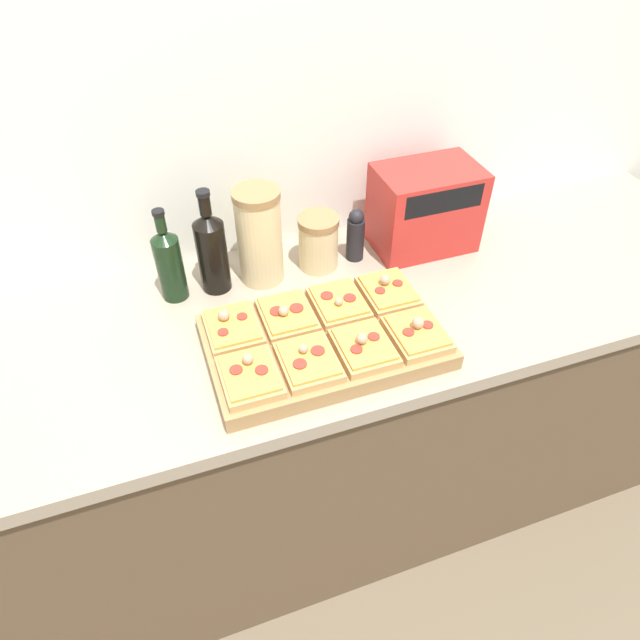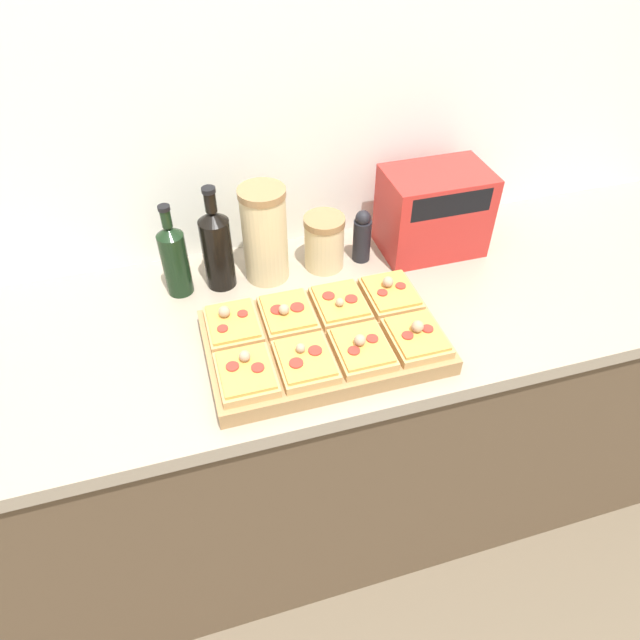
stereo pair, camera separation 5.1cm
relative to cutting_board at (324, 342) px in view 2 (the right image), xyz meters
name	(u,v)px [view 2 (the right image)]	position (x,y,z in m)	size (l,w,h in m)	color
ground_plane	(323,600)	(-0.05, -0.19, -0.96)	(12.00, 12.00, 0.00)	brown
wall_back	(249,134)	(-0.05, 0.48, 0.29)	(6.00, 0.06, 2.50)	silver
kitchen_counter	(294,431)	(-0.05, 0.13, -0.49)	(2.63, 0.67, 0.93)	brown
cutting_board	(324,342)	(0.00, 0.00, 0.00)	(0.53, 0.33, 0.04)	#A37A4C
pizza_slice_back_left	(233,324)	(-0.19, 0.08, 0.04)	(0.12, 0.15, 0.05)	tan
pizza_slice_back_midleft	(288,314)	(-0.06, 0.08, 0.04)	(0.12, 0.15, 0.05)	tan
pizza_slice_back_midright	(340,304)	(0.06, 0.08, 0.03)	(0.12, 0.15, 0.05)	tan
pizza_slice_back_right	(391,293)	(0.19, 0.08, 0.04)	(0.12, 0.15, 0.05)	tan
pizza_slice_front_left	(246,373)	(-0.19, -0.08, 0.04)	(0.12, 0.15, 0.05)	tan
pizza_slice_front_midleft	(305,360)	(-0.06, -0.08, 0.04)	(0.12, 0.15, 0.05)	tan
pizza_slice_front_midright	(362,348)	(0.06, -0.08, 0.04)	(0.12, 0.15, 0.05)	tan
pizza_slice_front_right	(417,337)	(0.19, -0.08, 0.04)	(0.12, 0.15, 0.06)	tan
olive_oil_bottle	(174,258)	(-0.29, 0.30, 0.08)	(0.07, 0.07, 0.25)	black
wine_bottle	(217,247)	(-0.19, 0.30, 0.09)	(0.08, 0.08, 0.28)	black
grain_jar_tall	(265,234)	(-0.06, 0.30, 0.11)	(0.12, 0.12, 0.26)	beige
grain_jar_short	(324,242)	(0.09, 0.30, 0.06)	(0.11, 0.11, 0.15)	beige
pepper_mill	(362,236)	(0.20, 0.30, 0.05)	(0.05, 0.05, 0.15)	black
toaster_oven	(433,211)	(0.40, 0.30, 0.10)	(0.30, 0.18, 0.23)	red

